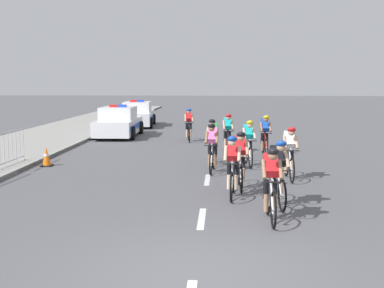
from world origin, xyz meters
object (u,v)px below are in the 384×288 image
Objects in this scene: traffic_cone_near at (46,157)px; cyclist_sixth at (212,147)px; cyclist_fifth at (289,152)px; police_car_second at (137,115)px; cyclist_second at (278,172)px; cyclist_eighth at (248,142)px; crowd_barrier_rear at (8,149)px; cyclist_fourth at (240,159)px; cyclist_tenth at (265,135)px; cyclist_eleventh at (189,124)px; police_car_nearest at (119,123)px; cyclist_lead at (271,183)px; cyclist_seventh at (213,140)px; cyclist_ninth at (228,133)px; cyclist_third at (233,165)px.

cyclist_sixth is at bearing -8.23° from traffic_cone_near.
cyclist_fifth is 17.44m from police_car_second.
cyclist_second is 1.00× the size of cyclist_eighth.
cyclist_eighth reaches higher than crowd_barrier_rear.
cyclist_fifth is (1.44, 1.32, 0.00)m from cyclist_fourth.
cyclist_fifth is at bearing 42.59° from cyclist_fourth.
cyclist_tenth is 8.97m from crowd_barrier_rear.
cyclist_second is 7.59m from cyclist_tenth.
cyclist_eleventh is (-3.11, 4.16, 0.00)m from cyclist_tenth.
cyclist_fourth is at bearing -19.28° from crowd_barrier_rear.
cyclist_fifth is at bearing -55.95° from police_car_nearest.
cyclist_lead is at bearing -102.43° from cyclist_second.
cyclist_tenth is (-0.31, 4.49, 0.00)m from cyclist_fifth.
police_car_nearest reaches higher than cyclist_seventh.
cyclist_eleventh is 9.11m from crowd_barrier_rear.
cyclist_seventh is 1.00× the size of cyclist_eleventh.
cyclist_ninth is (-0.25, 6.50, 0.00)m from cyclist_fourth.
cyclist_fourth is 2.44m from cyclist_sixth.
cyclist_lead and cyclist_second have the same top height.
cyclist_third is at bearing -26.44° from crowd_barrier_rear.
cyclist_second is 0.38× the size of police_car_second.
cyclist_fifth is 2.41m from cyclist_sixth.
police_car_nearest is at bearing 85.82° from traffic_cone_near.
cyclist_fourth is at bearing -137.41° from cyclist_fifth.
police_car_nearest is (-3.59, 1.72, -0.11)m from cyclist_eleventh.
cyclist_fifth is 1.00× the size of cyclist_eleventh.
cyclist_lead is 6.48m from cyclist_eighth.
police_car_nearest is (-5.97, 8.20, -0.11)m from cyclist_eighth.
police_car_nearest is (-5.32, 5.20, -0.11)m from cyclist_ninth.
crowd_barrier_rear is (-7.22, 2.52, -0.14)m from cyclist_fourth.
cyclist_sixth is 1.00× the size of cyclist_eighth.
cyclist_sixth is 3.98m from cyclist_tenth.
cyclist_eleventh is at bearing -25.56° from police_car_nearest.
cyclist_tenth is at bearing -59.73° from police_car_second.
cyclist_fifth is 5.44m from cyclist_ninth.
crowd_barrier_rear is (-7.00, 3.48, -0.14)m from cyclist_third.
cyclist_fourth is at bearing 113.54° from cyclist_second.
cyclist_seventh is at bearing -58.04° from police_car_nearest.
police_car_nearest is at bearing 138.73° from cyclist_tenth.
traffic_cone_near is (-0.63, -14.19, -0.37)m from police_car_second.
cyclist_third is at bearing -101.20° from cyclist_tenth.
cyclist_eighth is at bearing -107.51° from cyclist_tenth.
cyclist_sixth is 5.51m from traffic_cone_near.
cyclist_sixth is 1.65m from cyclist_eighth.
cyclist_tenth is at bearing 61.63° from cyclist_sixth.
cyclist_lead is 9.51m from cyclist_ninth.
cyclist_eleventh is (-1.20, 5.97, 0.00)m from cyclist_seventh.
cyclist_eighth is (-1.04, 2.17, 0.00)m from cyclist_fifth.
police_car_second is 14.20m from traffic_cone_near.
cyclist_third is 11.07m from cyclist_eleventh.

